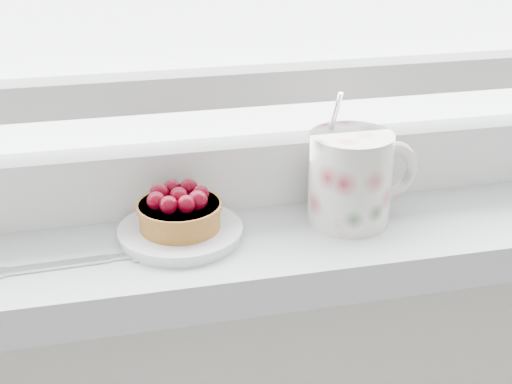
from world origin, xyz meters
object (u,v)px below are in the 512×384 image
object	(u,v)px
floral_mug	(353,176)
fork	(92,260)
saucer	(181,232)
raspberry_tart	(179,210)

from	to	relation	value
floral_mug	fork	bearing A→B (deg)	-173.95
floral_mug	fork	size ratio (longest dim) A/B	0.69
saucer	fork	size ratio (longest dim) A/B	0.63
raspberry_tart	fork	world-z (taller)	raspberry_tart
floral_mug	raspberry_tart	bearing A→B (deg)	179.67
saucer	floral_mug	distance (m)	0.18
saucer	fork	bearing A→B (deg)	-161.51
saucer	raspberry_tart	xyz separation A→B (m)	(-0.00, -0.00, 0.02)
raspberry_tart	fork	size ratio (longest dim) A/B	0.42
fork	saucer	bearing A→B (deg)	18.49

